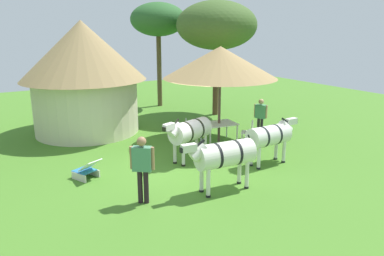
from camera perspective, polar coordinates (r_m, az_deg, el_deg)
The scene contains 14 objects.
ground_plane at distance 12.38m, azimuth -2.62°, elevation -5.57°, with size 36.00×36.00×0.00m, color #467B27.
thatched_hut at distance 16.28m, azimuth -15.98°, elevation 8.00°, with size 5.08×5.08×4.61m.
shade_umbrella at distance 14.24m, azimuth 4.28°, elevation 9.84°, with size 4.27×4.27×3.65m.
patio_dining_table at distance 14.66m, azimuth 4.10°, elevation 0.43°, with size 1.38×1.09×0.74m.
patio_chair_near_hut at distance 14.62m, azimuth -0.49°, elevation -0.12°, with size 0.58×0.59×0.90m.
patio_chair_east_end at distance 14.54m, azimuth 8.63°, elevation -0.39°, with size 0.61×0.61×0.90m.
guest_beside_umbrella at distance 15.41m, azimuth 10.30°, elevation 2.05°, with size 0.37×0.51×1.57m.
standing_watcher at distance 9.54m, azimuth -7.51°, elevation -5.37°, with size 0.52×0.47×1.76m.
striped_lounge_chair at distance 11.66m, azimuth -15.59°, elevation -6.15°, with size 0.81×0.95×0.64m.
zebra_nearest_camera at distance 12.44m, azimuth -0.42°, elevation -0.52°, with size 2.08×1.12×1.56m.
zebra_by_umbrella at distance 10.21m, azimuth 4.74°, elevation -4.10°, with size 2.31×0.78×1.56m.
zebra_toward_hut at distance 12.43m, azimuth 11.68°, elevation -1.17°, with size 2.13×0.70×1.49m.
acacia_tree_left_background at distance 21.05m, azimuth -5.13°, elevation 15.89°, with size 2.97×2.97×5.59m.
acacia_tree_right_background at distance 18.82m, azimuth 3.72°, elevation 15.16°, with size 3.88×3.88×5.56m.
Camera 1 is at (-5.44, -10.22, 4.40)m, focal length 35.36 mm.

